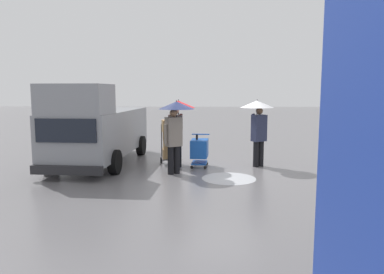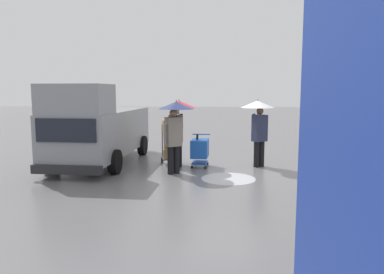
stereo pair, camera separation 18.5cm
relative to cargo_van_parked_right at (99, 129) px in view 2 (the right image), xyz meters
name	(u,v)px [view 2 (the right image)]	position (x,y,z in m)	size (l,w,h in m)	color
ground_plane	(218,170)	(-3.93, 0.66, -1.18)	(90.00, 90.00, 0.00)	slate
slush_patch_under_van	(228,179)	(-4.20, 1.79, -1.18)	(1.50, 1.50, 0.01)	silver
cargo_van_parked_right	(99,129)	(0.00, 0.00, 0.00)	(2.40, 5.43, 2.60)	gray
shopping_cart_vendor	(200,149)	(-3.34, 0.27, -0.61)	(0.61, 0.85, 1.04)	#1951B2
hand_dolly_boxes	(170,140)	(-2.34, -0.02, -0.35)	(0.64, 0.79, 1.47)	#515156
pedestrian_pink_side	(177,118)	(-2.64, 0.33, 0.39)	(1.04, 1.04, 2.15)	black
pedestrian_black_side	(258,117)	(-5.18, 0.14, 0.41)	(1.04, 1.04, 2.15)	black
pedestrian_white_side	(175,120)	(-2.66, 1.26, 0.41)	(1.04, 1.04, 2.15)	black
street_lamp	(353,93)	(-7.05, 2.79, 1.19)	(0.28, 0.28, 3.86)	#2D2D33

